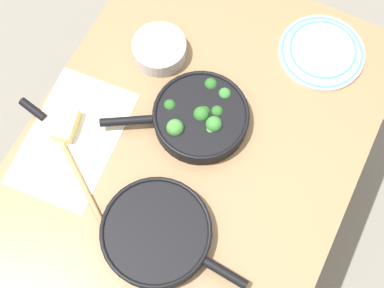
{
  "coord_description": "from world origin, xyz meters",
  "views": [
    {
      "loc": [
        0.47,
        0.23,
        2.16
      ],
      "look_at": [
        0.0,
        0.0,
        0.8
      ],
      "focal_mm": 50.0,
      "sensor_mm": 36.0,
      "label": 1
    }
  ],
  "objects_px": {
    "dinner_plate_stack": "(322,51)",
    "wooden_spoon": "(98,216)",
    "skillet_broccoli": "(200,117)",
    "prep_bowl_steel": "(159,49)",
    "grater_knife": "(49,122)",
    "skillet_eggs": "(157,233)",
    "cheese_block": "(66,125)"
  },
  "relations": [
    {
      "from": "skillet_broccoli",
      "to": "dinner_plate_stack",
      "type": "xyz_separation_m",
      "value": [
        -0.36,
        0.22,
        -0.02
      ]
    },
    {
      "from": "wooden_spoon",
      "to": "grater_knife",
      "type": "bearing_deg",
      "value": -178.73
    },
    {
      "from": "skillet_broccoli",
      "to": "dinner_plate_stack",
      "type": "bearing_deg",
      "value": -152.92
    },
    {
      "from": "wooden_spoon",
      "to": "prep_bowl_steel",
      "type": "height_order",
      "value": "prep_bowl_steel"
    },
    {
      "from": "grater_knife",
      "to": "prep_bowl_steel",
      "type": "bearing_deg",
      "value": 73.97
    },
    {
      "from": "wooden_spoon",
      "to": "cheese_block",
      "type": "height_order",
      "value": "cheese_block"
    },
    {
      "from": "skillet_broccoli",
      "to": "grater_knife",
      "type": "bearing_deg",
      "value": -3.18
    },
    {
      "from": "dinner_plate_stack",
      "to": "prep_bowl_steel",
      "type": "height_order",
      "value": "prep_bowl_steel"
    },
    {
      "from": "grater_knife",
      "to": "prep_bowl_steel",
      "type": "height_order",
      "value": "prep_bowl_steel"
    },
    {
      "from": "grater_knife",
      "to": "wooden_spoon",
      "type": "bearing_deg",
      "value": -22.17
    },
    {
      "from": "dinner_plate_stack",
      "to": "wooden_spoon",
      "type": "bearing_deg",
      "value": -25.38
    },
    {
      "from": "skillet_broccoli",
      "to": "skillet_eggs",
      "type": "relative_size",
      "value": 0.94
    },
    {
      "from": "wooden_spoon",
      "to": "cheese_block",
      "type": "xyz_separation_m",
      "value": [
        -0.18,
        -0.21,
        0.01
      ]
    },
    {
      "from": "skillet_broccoli",
      "to": "cheese_block",
      "type": "bearing_deg",
      "value": -1.04
    },
    {
      "from": "skillet_broccoli",
      "to": "prep_bowl_steel",
      "type": "relative_size",
      "value": 2.41
    },
    {
      "from": "skillet_broccoli",
      "to": "grater_knife",
      "type": "distance_m",
      "value": 0.42
    },
    {
      "from": "skillet_eggs",
      "to": "prep_bowl_steel",
      "type": "bearing_deg",
      "value": 121.14
    },
    {
      "from": "skillet_broccoli",
      "to": "cheese_block",
      "type": "distance_m",
      "value": 0.37
    },
    {
      "from": "grater_knife",
      "to": "cheese_block",
      "type": "height_order",
      "value": "cheese_block"
    },
    {
      "from": "skillet_eggs",
      "to": "wooden_spoon",
      "type": "distance_m",
      "value": 0.17
    },
    {
      "from": "wooden_spoon",
      "to": "grater_knife",
      "type": "distance_m",
      "value": 0.31
    },
    {
      "from": "grater_knife",
      "to": "dinner_plate_stack",
      "type": "relative_size",
      "value": 1.17
    },
    {
      "from": "skillet_eggs",
      "to": "dinner_plate_stack",
      "type": "bearing_deg",
      "value": 79.48
    },
    {
      "from": "skillet_broccoli",
      "to": "skillet_eggs",
      "type": "height_order",
      "value": "skillet_broccoli"
    },
    {
      "from": "skillet_broccoli",
      "to": "wooden_spoon",
      "type": "distance_m",
      "value": 0.38
    },
    {
      "from": "prep_bowl_steel",
      "to": "wooden_spoon",
      "type": "bearing_deg",
      "value": 9.44
    },
    {
      "from": "wooden_spoon",
      "to": "cheese_block",
      "type": "relative_size",
      "value": 2.97
    },
    {
      "from": "grater_knife",
      "to": "dinner_plate_stack",
      "type": "height_order",
      "value": "dinner_plate_stack"
    },
    {
      "from": "cheese_block",
      "to": "wooden_spoon",
      "type": "bearing_deg",
      "value": 48.8
    },
    {
      "from": "dinner_plate_stack",
      "to": "prep_bowl_steel",
      "type": "xyz_separation_m",
      "value": [
        0.22,
        -0.43,
        0.01
      ]
    },
    {
      "from": "grater_knife",
      "to": "cheese_block",
      "type": "relative_size",
      "value": 2.8
    },
    {
      "from": "skillet_broccoli",
      "to": "dinner_plate_stack",
      "type": "relative_size",
      "value": 1.49
    }
  ]
}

